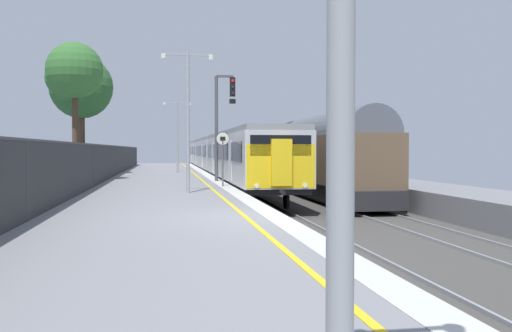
% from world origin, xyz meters
% --- Properties ---
extents(ground, '(17.40, 110.00, 1.21)m').
position_xyz_m(ground, '(2.64, 0.00, -0.61)').
color(ground, gray).
extents(commuter_train_at_platform, '(2.83, 59.90, 3.81)m').
position_xyz_m(commuter_train_at_platform, '(2.10, 37.12, 1.27)').
color(commuter_train_at_platform, '#B7B7BC').
rests_on(commuter_train_at_platform, ground).
extents(freight_train_adjacent_track, '(2.60, 27.75, 4.46)m').
position_xyz_m(freight_train_adjacent_track, '(6.10, 21.09, 1.43)').
color(freight_train_adjacent_track, '#232326').
rests_on(freight_train_adjacent_track, ground).
extents(signal_gantry, '(1.10, 0.24, 5.55)m').
position_xyz_m(signal_gantry, '(0.60, 15.57, 3.45)').
color(signal_gantry, '#47474C').
rests_on(signal_gantry, ground).
extents(speed_limit_sign, '(0.59, 0.08, 2.45)m').
position_xyz_m(speed_limit_sign, '(0.25, 11.35, 1.57)').
color(speed_limit_sign, '#59595B').
rests_on(speed_limit_sign, ground).
extents(platform_lamp_mid, '(2.00, 0.20, 5.39)m').
position_xyz_m(platform_lamp_mid, '(-1.43, 7.98, 3.20)').
color(platform_lamp_mid, '#93999E').
rests_on(platform_lamp_mid, ground).
extents(platform_lamp_far, '(2.00, 0.20, 5.12)m').
position_xyz_m(platform_lamp_far, '(-1.43, 26.81, 3.06)').
color(platform_lamp_far, '#93999E').
rests_on(platform_lamp_far, ground).
extents(platform_back_fence, '(0.07, 99.00, 1.92)m').
position_xyz_m(platform_back_fence, '(-5.45, -0.00, 1.00)').
color(platform_back_fence, '#282B2D').
rests_on(platform_back_fence, ground).
extents(background_tree_left, '(3.06, 2.97, 7.32)m').
position_xyz_m(background_tree_left, '(-7.14, 17.17, 5.71)').
color(background_tree_left, '#473323').
rests_on(background_tree_left, ground).
extents(background_tree_centre, '(4.18, 4.18, 7.93)m').
position_xyz_m(background_tree_centre, '(-7.75, 25.02, 5.71)').
color(background_tree_centre, '#473323').
rests_on(background_tree_centre, ground).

